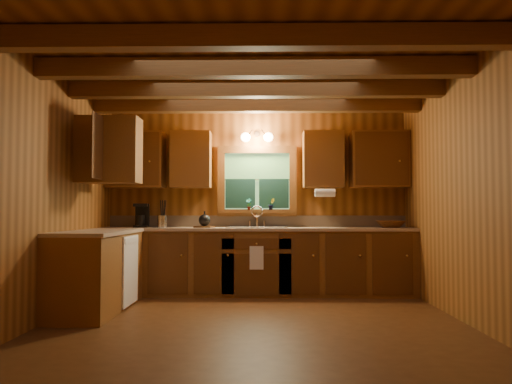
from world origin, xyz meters
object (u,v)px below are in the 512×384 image
at_px(sink, 257,231).
at_px(cutting_board, 204,227).
at_px(wicker_basket, 391,224).
at_px(coffee_maker, 142,216).

bearing_deg(sink, cutting_board, -173.30).
xyz_separation_m(cutting_board, wicker_basket, (2.50, 0.00, 0.04)).
distance_m(sink, coffee_maker, 1.60).
bearing_deg(cutting_board, coffee_maker, -170.52).
relative_size(sink, coffee_maker, 2.52).
height_order(sink, coffee_maker, coffee_maker).
height_order(cutting_board, wicker_basket, wicker_basket).
distance_m(coffee_maker, cutting_board, 0.90).
height_order(sink, cutting_board, sink).
distance_m(sink, wicker_basket, 1.80).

